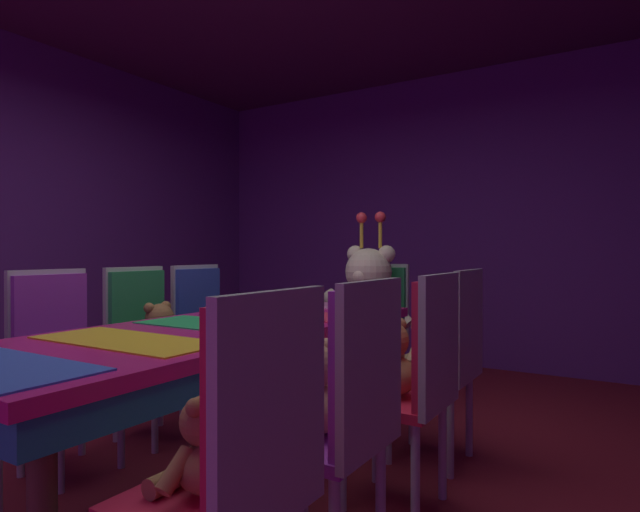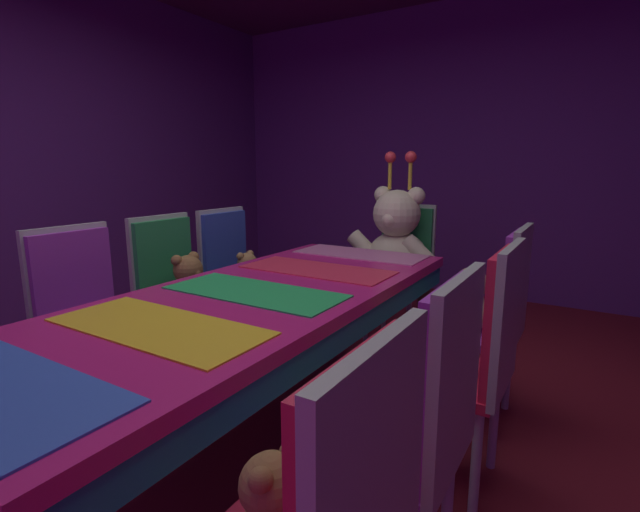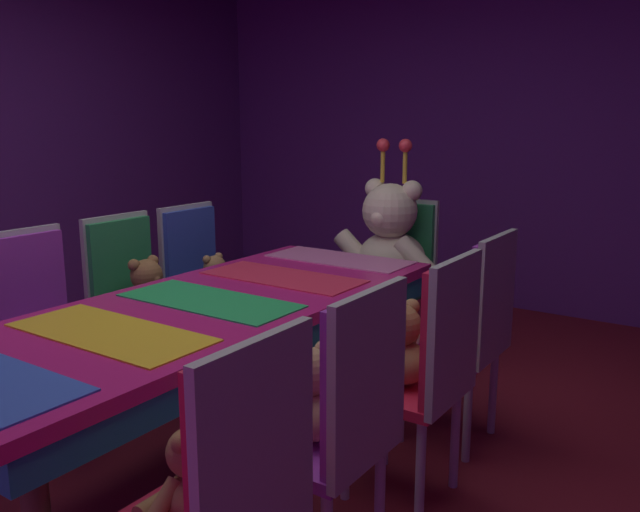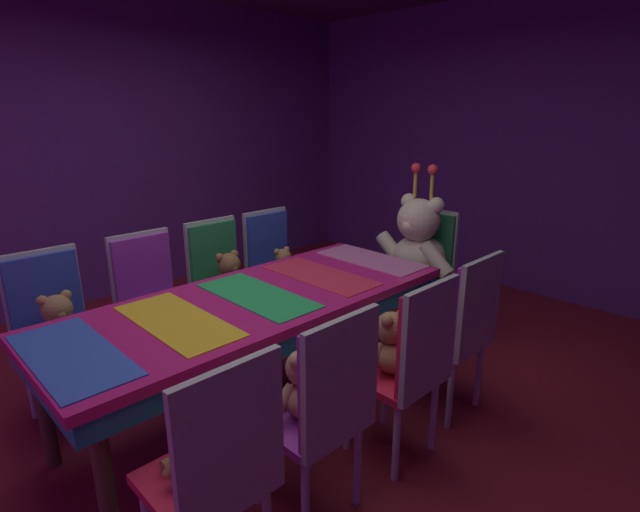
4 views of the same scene
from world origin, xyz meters
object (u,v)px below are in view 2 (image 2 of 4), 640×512
at_px(chair_left_2, 172,284).
at_px(chair_right_1, 425,410).
at_px(teddy_left_3, 248,274).
at_px(chair_right_2, 483,345).
at_px(teddy_right_3, 469,302).
at_px(throne_chair, 403,258).
at_px(teddy_left_2, 190,287).
at_px(chair_left_3, 231,268).
at_px(teddy_right_2, 444,337).
at_px(banquet_table, 255,312).
at_px(king_teddy_bear, 395,241).
at_px(teddy_right_1, 377,397).
at_px(chair_left_1, 82,309).
at_px(chair_right_3, 500,307).

height_order(chair_left_2, chair_right_1, same).
relative_size(teddy_left_3, chair_right_2, 0.28).
bearing_deg(teddy_right_3, throne_chair, -52.19).
distance_m(teddy_left_2, chair_left_3, 0.51).
distance_m(teddy_left_2, throne_chair, 1.58).
bearing_deg(teddy_right_2, chair_left_2, -0.74).
bearing_deg(chair_right_2, chair_right_1, 86.78).
distance_m(teddy_left_3, chair_right_1, 1.88).
bearing_deg(chair_left_3, banquet_table, -42.86).
relative_size(teddy_left_3, throne_chair, 0.28).
relative_size(chair_right_1, throne_chair, 1.00).
bearing_deg(teddy_right_3, king_teddy_bear, -46.17).
bearing_deg(throne_chair, banquet_table, -0.00).
xyz_separation_m(chair_left_3, king_teddy_bear, (0.85, 0.75, 0.15)).
height_order(chair_left_2, teddy_right_2, chair_left_2).
bearing_deg(teddy_right_1, teddy_left_2, -22.65).
height_order(chair_left_2, teddy_left_2, chair_left_2).
distance_m(banquet_table, king_teddy_bear, 1.54).
bearing_deg(teddy_left_3, chair_right_2, -18.05).
distance_m(banquet_table, teddy_right_2, 0.78).
bearing_deg(throne_chair, teddy_right_1, 19.16).
xyz_separation_m(banquet_table, chair_left_2, (-0.86, 0.29, -0.06)).
bearing_deg(chair_left_1, teddy_right_2, 18.36).
relative_size(chair_left_2, chair_right_2, 1.00).
height_order(chair_left_2, king_teddy_bear, king_teddy_bear).
bearing_deg(teddy_left_2, teddy_left_3, 89.73).
height_order(chair_left_3, throne_chair, same).
bearing_deg(king_teddy_bear, teddy_right_2, 29.88).
height_order(chair_right_1, throne_chair, same).
relative_size(chair_left_2, teddy_right_2, 2.83).
distance_m(banquet_table, throne_chair, 1.70).
distance_m(chair_left_1, chair_right_1, 1.68).
bearing_deg(teddy_left_3, teddy_right_1, -37.62).
relative_size(chair_right_1, chair_right_2, 1.00).
distance_m(banquet_table, teddy_left_2, 0.77).
relative_size(banquet_table, chair_right_3, 2.35).
bearing_deg(banquet_table, chair_right_1, -19.12).
relative_size(chair_right_1, chair_right_3, 1.00).
distance_m(chair_left_1, king_teddy_bear, 1.98).
xyz_separation_m(chair_right_1, teddy_right_3, (-0.15, 1.11, -0.00)).
distance_m(teddy_right_2, chair_right_3, 0.55).
xyz_separation_m(banquet_table, teddy_left_3, (-0.71, 0.79, -0.08)).
height_order(teddy_left_2, chair_right_1, chair_right_1).
bearing_deg(teddy_left_2, chair_left_1, -104.09).
relative_size(teddy_left_2, chair_right_3, 0.35).
bearing_deg(teddy_right_3, teddy_right_1, 90.24).
relative_size(chair_right_1, teddy_right_3, 2.89).
relative_size(chair_left_1, teddy_right_1, 2.94).
bearing_deg(king_teddy_bear, teddy_left_3, -43.47).
bearing_deg(chair_left_3, chair_right_3, 0.98).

